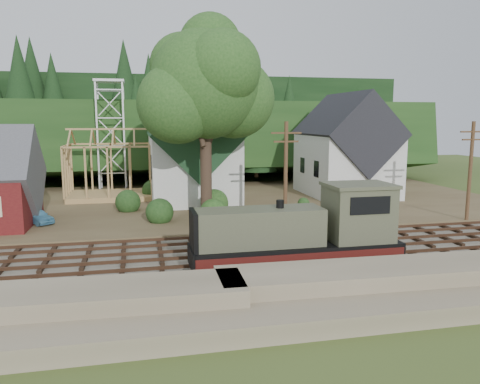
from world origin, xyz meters
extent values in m
plane|color=#384C1E|center=(0.00, 0.00, 0.00)|extent=(140.00, 140.00, 0.00)
cube|color=#7F7259|center=(0.00, -8.50, 0.00)|extent=(64.00, 5.00, 1.60)
cube|color=#726B5B|center=(0.00, 0.00, 0.08)|extent=(64.00, 11.00, 0.16)
cube|color=brown|center=(0.00, 18.00, 0.15)|extent=(64.00, 26.00, 0.30)
cube|color=#1E3F19|center=(0.00, 42.00, 0.00)|extent=(70.00, 28.96, 12.74)
cube|color=black|center=(0.00, 58.00, 0.00)|extent=(80.00, 20.00, 12.00)
cube|color=silver|center=(2.00, 20.00, 3.50)|extent=(8.00, 12.00, 6.40)
cube|color=#1C3E22|center=(2.00, 20.00, 6.70)|extent=(8.40, 12.96, 8.40)
cube|color=silver|center=(2.00, 14.00, 8.70)|extent=(2.40, 2.40, 4.00)
cone|color=#1C3E22|center=(2.00, 14.00, 12.00)|extent=(5.37, 5.37, 2.60)
cube|color=silver|center=(18.00, 19.00, 3.50)|extent=(8.00, 10.00, 6.40)
cube|color=black|center=(18.00, 19.00, 6.70)|extent=(8.40, 10.80, 8.40)
cube|color=tan|center=(-6.00, 22.00, 0.55)|extent=(8.00, 6.00, 0.50)
cube|color=tan|center=(-6.00, 22.00, 7.20)|extent=(8.00, 0.18, 0.18)
cube|color=silver|center=(-7.40, 26.60, 6.30)|extent=(0.18, 0.18, 12.00)
cube|color=silver|center=(-4.60, 26.60, 6.30)|extent=(0.18, 0.18, 12.00)
cube|color=silver|center=(-7.40, 29.40, 6.30)|extent=(0.18, 0.18, 12.00)
cube|color=silver|center=(-4.60, 29.40, 6.30)|extent=(0.18, 0.18, 12.00)
cube|color=silver|center=(-6.00, 28.00, 12.30)|extent=(3.20, 3.20, 0.25)
cylinder|color=#38281E|center=(2.00, 10.00, 4.30)|extent=(0.90, 0.90, 8.00)
sphere|color=#224B1C|center=(2.00, 10.00, 10.80)|extent=(8.40, 8.40, 8.40)
sphere|color=#224B1C|center=(4.50, 11.00, 9.80)|extent=(6.40, 6.40, 6.40)
sphere|color=#224B1C|center=(-0.20, 9.20, 9.30)|extent=(6.00, 6.00, 6.00)
cylinder|color=#4C331E|center=(7.00, 5.20, 4.00)|extent=(0.28, 0.28, 8.00)
cube|color=#4C331E|center=(7.00, 5.20, 7.20)|extent=(2.20, 0.12, 0.12)
cube|color=#4C331E|center=(7.00, 5.20, 6.60)|extent=(1.80, 0.12, 0.12)
cylinder|color=#4C331E|center=(22.00, 5.20, 4.00)|extent=(0.28, 0.28, 8.00)
cube|color=#4C331E|center=(22.00, 5.20, 7.20)|extent=(2.20, 0.12, 0.12)
cube|color=#4C331E|center=(22.00, 5.20, 6.60)|extent=(1.80, 0.12, 0.12)
cube|color=black|center=(5.00, -3.00, 0.32)|extent=(11.24, 2.34, 0.33)
cube|color=black|center=(5.00, -3.00, 1.03)|extent=(11.24, 2.72, 1.03)
cube|color=#4A4B37|center=(2.94, -3.00, 2.52)|extent=(6.75, 2.15, 1.97)
cube|color=#4A4B37|center=(8.56, -3.00, 3.04)|extent=(3.37, 2.62, 3.00)
cube|color=#4A4B37|center=(8.56, -3.00, 4.59)|extent=(3.56, 2.81, 0.19)
cube|color=black|center=(8.56, -4.33, 3.70)|extent=(2.25, 0.06, 0.94)
cube|color=#46120F|center=(5.00, -4.38, 1.03)|extent=(11.24, 0.04, 0.66)
cube|color=#46120F|center=(5.00, -1.62, 1.03)|extent=(11.24, 0.04, 0.66)
cylinder|color=black|center=(4.06, -3.00, 3.60)|extent=(0.41, 0.41, 0.66)
imported|color=#62ADD3|center=(-10.86, 11.09, 0.86)|extent=(3.12, 3.37, 1.12)
imported|color=red|center=(20.86, 18.79, 0.87)|extent=(4.48, 3.39, 1.13)
camera|label=1|loc=(-3.18, -26.25, 8.12)|focal=35.00mm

